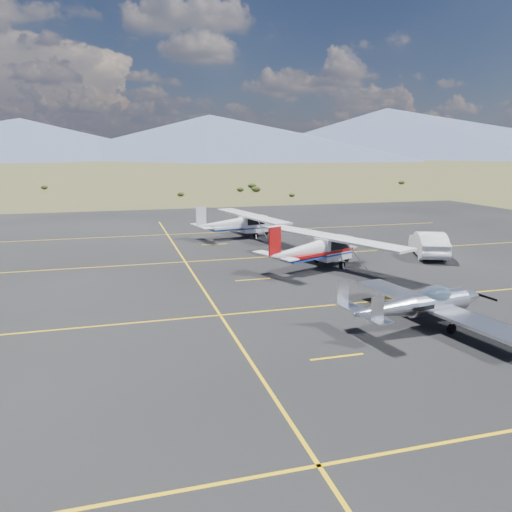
{
  "coord_description": "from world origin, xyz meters",
  "views": [
    {
      "loc": [
        -10.12,
        -18.33,
        7.04
      ],
      "look_at": [
        -3.16,
        6.31,
        1.6
      ],
      "focal_mm": 35.0,
      "sensor_mm": 36.0,
      "label": 1
    }
  ],
  "objects": [
    {
      "name": "ground",
      "position": [
        0.0,
        0.0,
        0.0
      ],
      "size": [
        1600.0,
        1600.0,
        0.0
      ],
      "primitive_type": "plane",
      "color": "#383D1C",
      "rests_on": "ground"
    },
    {
      "name": "apron",
      "position": [
        0.0,
        7.0,
        0.0
      ],
      "size": [
        72.0,
        72.0,
        0.02
      ],
      "primitive_type": "cube",
      "color": "black",
      "rests_on": "ground"
    },
    {
      "name": "aircraft_low_wing",
      "position": [
        1.63,
        -1.54,
        0.93
      ],
      "size": [
        6.5,
        8.98,
        1.94
      ],
      "rotation": [
        0.0,
        0.0,
        0.16
      ],
      "color": "silver",
      "rests_on": "apron"
    },
    {
      "name": "aircraft_cessna",
      "position": [
        1.55,
        9.14,
        1.26
      ],
      "size": [
        8.08,
        10.92,
        2.85
      ],
      "rotation": [
        0.0,
        0.0,
        0.4
      ],
      "color": "white",
      "rests_on": "apron"
    },
    {
      "name": "aircraft_plain",
      "position": [
        -0.43,
        21.02,
        1.22
      ],
      "size": [
        6.82,
        10.84,
        2.74
      ],
      "rotation": [
        0.0,
        0.0,
        0.2
      ],
      "color": "silver",
      "rests_on": "apron"
    },
    {
      "name": "sedan",
      "position": [
        10.1,
        10.33,
        0.86
      ],
      "size": [
        3.66,
        5.44,
        1.7
      ],
      "primitive_type": "imported",
      "rotation": [
        0.0,
        0.0,
        2.74
      ],
      "color": "white",
      "rests_on": "apron"
    }
  ]
}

